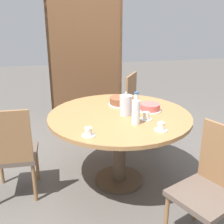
{
  "coord_description": "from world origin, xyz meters",
  "views": [
    {
      "loc": [
        -0.61,
        -2.48,
        1.71
      ],
      "look_at": [
        0.0,
        0.35,
        0.65
      ],
      "focal_mm": 45.0,
      "sensor_mm": 36.0,
      "label": 1
    }
  ],
  "objects_px": {
    "chair_c": "(210,186)",
    "bookshelf": "(85,63)",
    "coffee_pot": "(126,104)",
    "cup_b": "(146,117)",
    "water_bottle": "(136,111)",
    "cake_main": "(122,101)",
    "cup_a": "(88,133)",
    "cake_second": "(150,108)",
    "cup_c": "(161,127)",
    "chair_a": "(140,108)",
    "chair_b": "(12,152)"
  },
  "relations": [
    {
      "from": "bookshelf",
      "to": "coffee_pot",
      "type": "height_order",
      "value": "bookshelf"
    },
    {
      "from": "chair_c",
      "to": "cup_a",
      "type": "xyz_separation_m",
      "value": [
        -0.84,
        0.47,
        0.3
      ]
    },
    {
      "from": "chair_c",
      "to": "bookshelf",
      "type": "relative_size",
      "value": 0.47
    },
    {
      "from": "chair_a",
      "to": "chair_c",
      "type": "relative_size",
      "value": 1.0
    },
    {
      "from": "cake_second",
      "to": "chair_c",
      "type": "bearing_deg",
      "value": -80.62
    },
    {
      "from": "cup_a",
      "to": "cup_b",
      "type": "distance_m",
      "value": 0.62
    },
    {
      "from": "cake_second",
      "to": "coffee_pot",
      "type": "bearing_deg",
      "value": -168.21
    },
    {
      "from": "chair_a",
      "to": "coffee_pot",
      "type": "distance_m",
      "value": 1.09
    },
    {
      "from": "coffee_pot",
      "to": "cup_b",
      "type": "distance_m",
      "value": 0.23
    },
    {
      "from": "chair_b",
      "to": "cup_c",
      "type": "bearing_deg",
      "value": 163.59
    },
    {
      "from": "cake_second",
      "to": "water_bottle",
      "type": "bearing_deg",
      "value": -128.76
    },
    {
      "from": "cup_c",
      "to": "cake_main",
      "type": "bearing_deg",
      "value": 102.25
    },
    {
      "from": "chair_b",
      "to": "coffee_pot",
      "type": "distance_m",
      "value": 1.14
    },
    {
      "from": "coffee_pot",
      "to": "cup_a",
      "type": "bearing_deg",
      "value": -135.6
    },
    {
      "from": "chair_b",
      "to": "chair_c",
      "type": "height_order",
      "value": "same"
    },
    {
      "from": "chair_c",
      "to": "cup_b",
      "type": "distance_m",
      "value": 0.83
    },
    {
      "from": "cup_a",
      "to": "cake_second",
      "type": "bearing_deg",
      "value": 34.2
    },
    {
      "from": "bookshelf",
      "to": "chair_b",
      "type": "bearing_deg",
      "value": 63.3
    },
    {
      "from": "chair_b",
      "to": "cup_c",
      "type": "height_order",
      "value": "chair_b"
    },
    {
      "from": "bookshelf",
      "to": "coffee_pot",
      "type": "relative_size",
      "value": 8.54
    },
    {
      "from": "cup_b",
      "to": "chair_a",
      "type": "bearing_deg",
      "value": 74.79
    },
    {
      "from": "bookshelf",
      "to": "cake_second",
      "type": "bearing_deg",
      "value": 104.5
    },
    {
      "from": "water_bottle",
      "to": "cup_b",
      "type": "xyz_separation_m",
      "value": [
        0.12,
        0.08,
        -0.09
      ]
    },
    {
      "from": "chair_a",
      "to": "coffee_pot",
      "type": "xyz_separation_m",
      "value": [
        -0.44,
        -0.92,
        0.38
      ]
    },
    {
      "from": "cup_b",
      "to": "water_bottle",
      "type": "bearing_deg",
      "value": -146.92
    },
    {
      "from": "chair_b",
      "to": "bookshelf",
      "type": "relative_size",
      "value": 0.47
    },
    {
      "from": "chair_c",
      "to": "chair_a",
      "type": "bearing_deg",
      "value": 155.42
    },
    {
      "from": "chair_a",
      "to": "chair_c",
      "type": "height_order",
      "value": "same"
    },
    {
      "from": "coffee_pot",
      "to": "cup_c",
      "type": "bearing_deg",
      "value": -65.68
    },
    {
      "from": "chair_a",
      "to": "chair_b",
      "type": "distance_m",
      "value": 1.79
    },
    {
      "from": "coffee_pot",
      "to": "water_bottle",
      "type": "distance_m",
      "value": 0.24
    },
    {
      "from": "bookshelf",
      "to": "coffee_pot",
      "type": "distance_m",
      "value": 1.79
    },
    {
      "from": "cake_main",
      "to": "cup_b",
      "type": "relative_size",
      "value": 2.54
    },
    {
      "from": "chair_a",
      "to": "cup_c",
      "type": "distance_m",
      "value": 1.4
    },
    {
      "from": "water_bottle",
      "to": "cup_a",
      "type": "bearing_deg",
      "value": -159.44
    },
    {
      "from": "chair_a",
      "to": "cake_main",
      "type": "bearing_deg",
      "value": 179.18
    },
    {
      "from": "bookshelf",
      "to": "cup_b",
      "type": "distance_m",
      "value": 1.97
    },
    {
      "from": "cup_b",
      "to": "chair_b",
      "type": "bearing_deg",
      "value": 173.15
    },
    {
      "from": "cup_b",
      "to": "coffee_pot",
      "type": "bearing_deg",
      "value": 132.83
    },
    {
      "from": "bookshelf",
      "to": "cup_c",
      "type": "xyz_separation_m",
      "value": [
        0.37,
        -2.2,
        -0.18
      ]
    },
    {
      "from": "water_bottle",
      "to": "coffee_pot",
      "type": "bearing_deg",
      "value": 96.27
    },
    {
      "from": "chair_a",
      "to": "coffee_pot",
      "type": "relative_size",
      "value": 3.97
    },
    {
      "from": "cup_a",
      "to": "chair_b",
      "type": "bearing_deg",
      "value": 149.21
    },
    {
      "from": "water_bottle",
      "to": "cake_main",
      "type": "bearing_deg",
      "value": 89.3
    },
    {
      "from": "chair_a",
      "to": "coffee_pot",
      "type": "height_order",
      "value": "coffee_pot"
    },
    {
      "from": "cup_c",
      "to": "chair_c",
      "type": "bearing_deg",
      "value": -63.45
    },
    {
      "from": "cake_second",
      "to": "cup_a",
      "type": "bearing_deg",
      "value": -145.8
    },
    {
      "from": "bookshelf",
      "to": "cup_c",
      "type": "distance_m",
      "value": 2.24
    },
    {
      "from": "chair_c",
      "to": "bookshelf",
      "type": "distance_m",
      "value": 2.77
    },
    {
      "from": "chair_a",
      "to": "chair_b",
      "type": "height_order",
      "value": "same"
    }
  ]
}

